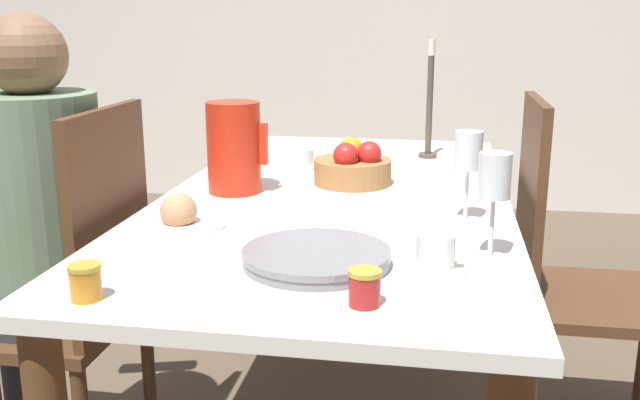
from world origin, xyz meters
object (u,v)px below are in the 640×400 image
Objects in this scene: person_seated at (30,218)px; teacup_near_person at (435,255)px; wine_glass_juice at (494,182)px; serving_tray at (316,257)px; bread_plate at (179,218)px; chair_opposite at (571,275)px; teacup_across at (302,162)px; fruit_bowl at (353,167)px; jam_jar_amber at (365,286)px; jam_jar_red at (85,280)px; candlestick_tall at (429,111)px; chair_person_side at (71,297)px; red_pitcher at (234,147)px; wine_glass_water at (468,155)px.

person_seated reaches higher than teacup_near_person.
wine_glass_juice is 1.71× the size of teacup_near_person.
bread_plate is at bearing 151.27° from serving_tray.
chair_opposite reaches higher than serving_tray.
fruit_bowl reaches higher than teacup_across.
jam_jar_amber is (0.11, -0.17, 0.02)m from serving_tray.
teacup_across reaches higher than serving_tray.
jam_jar_red is at bearing -154.20° from wine_glass_juice.
person_seated is 0.77m from teacup_across.
serving_tray is 0.39m from bread_plate.
jam_jar_amber is 0.46m from jam_jar_red.
candlestick_tall is at bearing 98.17° from wine_glass_juice.
chair_opposite is at bearing -47.67° from candlestick_tall.
chair_person_side is 0.41m from bread_plate.
red_pitcher reaches higher than teacup_near_person.
serving_tray is at bearing -28.73° from bread_plate.
fruit_bowl is (-0.01, 0.66, 0.03)m from serving_tray.
teacup_near_person is (0.88, -0.27, 0.25)m from chair_person_side.
wine_glass_water is at bearing -86.24° from person_seated.
chair_person_side is 1.22m from candlestick_tall.
chair_opposite reaches higher than red_pitcher.
teacup_across is 1.99× the size of jam_jar_red.
fruit_bowl is at bearing -58.93° from chair_person_side.
chair_opposite is at bearing 47.78° from serving_tray.
fruit_bowl is (0.65, 0.39, 0.27)m from chair_person_side.
wine_glass_juice is at bearing 41.24° from teacup_near_person.
person_seated is at bearing -74.99° from chair_opposite.
teacup_across reaches higher than jam_jar_red.
fruit_bowl is at bearing -92.39° from chair_opposite.
teacup_across is at bearing 102.91° from serving_tray.
red_pitcher is at bearing 145.99° from wine_glass_juice.
red_pitcher is 3.92× the size of jam_jar_red.
candlestick_tall reaches higher than jam_jar_red.
wine_glass_juice is 0.55× the size of candlestick_tall.
serving_tray is 0.74× the size of candlestick_tall.
chair_person_side is 0.22m from person_seated.
fruit_bowl is (-0.12, 0.84, 0.01)m from jam_jar_amber.
bread_plate is 3.27× the size of jam_jar_amber.
teacup_across is 0.32× the size of candlestick_tall.
serving_tray is at bearing 33.22° from jam_jar_red.
serving_tray is at bearing -178.50° from teacup_near_person.
chair_person_side is at bearing -136.41° from candlestick_tall.
jam_jar_red is (-0.63, -0.57, -0.12)m from wine_glass_water.
red_pitcher is at bearing 120.60° from serving_tray.
teacup_near_person is (-0.06, -0.34, -0.12)m from wine_glass_water.
serving_tray is at bearing -99.58° from candlestick_tall.
fruit_bowl reaches higher than teacup_near_person.
red_pitcher is at bearing -154.55° from fruit_bowl.
jam_jar_red reaches higher than serving_tray.
person_seated is 0.84m from fruit_bowl.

